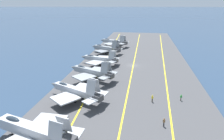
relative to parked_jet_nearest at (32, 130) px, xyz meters
The scene contains 14 objects.
ground_plane 48.49m from the parked_jet_nearest, 16.44° to the right, with size 2000.00×2000.00×0.00m, color navy.
carrier_deck 48.48m from the parked_jet_nearest, 16.44° to the right, with size 170.97×40.98×0.40m, color #424244.
deck_stripe_foul_line 52.77m from the parked_jet_nearest, 28.28° to the right, with size 153.87×0.36×0.01m, color yellow.
deck_stripe_centerline 48.47m from the parked_jet_nearest, 16.44° to the right, with size 153.87×0.36×0.01m, color yellow.
deck_stripe_edge_line 46.55m from the parked_jet_nearest, ahead, with size 153.87×0.36×0.01m, color yellow.
parked_jet_nearest is the anchor object (origin of this frame).
parked_jet_second 16.45m from the parked_jet_nearest, ahead, with size 12.68×16.09×6.59m.
parked_jet_third 30.08m from the parked_jet_nearest, ahead, with size 13.11×15.97×6.50m.
parked_jet_fourth 45.84m from the parked_jet_nearest, ahead, with size 13.33×15.39×5.62m.
parked_jet_fifth 62.98m from the parked_jet_nearest, ahead, with size 12.03×15.51×6.65m.
parked_jet_sixth 78.70m from the parked_jet_nearest, ahead, with size 13.19×16.62×6.30m.
crew_green_vest 33.48m from the parked_jet_nearest, 52.89° to the right, with size 0.36×0.44×1.64m.
crew_brown_vest 23.50m from the parked_jet_nearest, 68.11° to the right, with size 0.43×0.46×1.79m.
crew_yellow_vest 27.12m from the parked_jet_nearest, 47.19° to the right, with size 0.39×0.45×1.82m.
Camera 1 is at (-71.36, -3.54, 22.87)m, focal length 32.00 mm.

